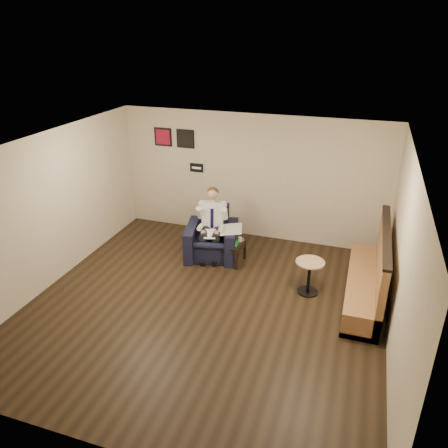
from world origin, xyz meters
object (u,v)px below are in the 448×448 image
(green_folder, at_px, (228,242))
(smartphone, at_px, (235,239))
(cafe_table, at_px, (309,277))
(armchair, at_px, (212,234))
(banquette, at_px, (367,266))
(side_table, at_px, (229,252))
(coffee_mug, at_px, (240,239))
(seated_man, at_px, (211,229))

(green_folder, xyz_separation_m, smartphone, (0.10, 0.17, -0.00))
(green_folder, height_order, smartphone, green_folder)
(green_folder, relative_size, cafe_table, 0.69)
(armchair, bearing_deg, banquette, -23.64)
(side_table, relative_size, coffee_mug, 5.79)
(armchair, distance_m, banquette, 3.17)
(banquette, height_order, cafe_table, banquette)
(armchair, height_order, banquette, banquette)
(seated_man, xyz_separation_m, green_folder, (0.38, -0.02, -0.24))
(armchair, height_order, smartphone, armchair)
(coffee_mug, distance_m, banquette, 2.55)
(green_folder, distance_m, coffee_mug, 0.25)
(armchair, bearing_deg, smartphone, -10.09)
(seated_man, bearing_deg, smartphone, 4.93)
(cafe_table, bearing_deg, green_folder, 160.16)
(seated_man, bearing_deg, side_table, -12.93)
(armchair, relative_size, banquette, 0.41)
(seated_man, relative_size, green_folder, 3.09)
(seated_man, bearing_deg, cafe_table, -29.22)
(green_folder, height_order, coffee_mug, coffee_mug)
(side_table, height_order, banquette, banquette)
(seated_man, relative_size, coffee_mug, 14.63)
(smartphone, bearing_deg, coffee_mug, -7.10)
(banquette, bearing_deg, armchair, 168.51)
(armchair, relative_size, cafe_table, 1.61)
(armchair, xyz_separation_m, smartphone, (0.50, 0.02, -0.05))
(banquette, distance_m, cafe_table, 1.02)
(cafe_table, bearing_deg, banquette, 8.79)
(smartphone, xyz_separation_m, banquette, (2.60, -0.65, 0.20))
(side_table, xyz_separation_m, coffee_mug, (0.19, 0.10, 0.27))
(smartphone, bearing_deg, armchair, -161.43)
(green_folder, relative_size, coffee_mug, 4.74)
(seated_man, xyz_separation_m, coffee_mug, (0.60, 0.09, -0.20))
(armchair, distance_m, smartphone, 0.51)
(smartphone, relative_size, cafe_table, 0.21)
(armchair, xyz_separation_m, green_folder, (0.40, -0.15, -0.05))
(side_table, height_order, cafe_table, cafe_table)
(coffee_mug, bearing_deg, side_table, -152.82)
(side_table, relative_size, smartphone, 3.93)
(seated_man, bearing_deg, coffee_mug, -3.40)
(armchair, xyz_separation_m, side_table, (0.44, -0.13, -0.28))
(cafe_table, bearing_deg, smartphone, 154.14)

